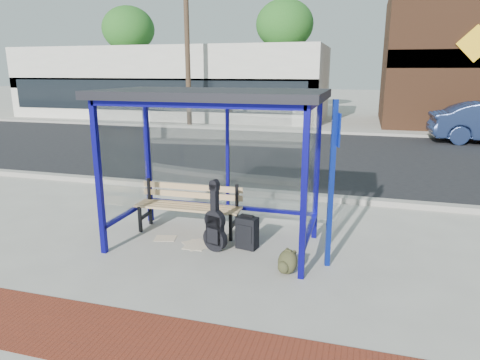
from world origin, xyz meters
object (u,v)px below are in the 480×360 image
(bench, at_px, (189,204))
(suitcase, at_px, (247,233))
(guitar_bag, at_px, (215,227))
(backpack, at_px, (287,263))

(bench, xyz_separation_m, suitcase, (1.15, -0.46, -0.23))
(bench, relative_size, suitcase, 3.29)
(guitar_bag, bearing_deg, backpack, -3.26)
(bench, distance_m, backpack, 2.23)
(backpack, bearing_deg, bench, 173.29)
(guitar_bag, xyz_separation_m, backpack, (1.19, -0.46, -0.23))
(guitar_bag, relative_size, backpack, 3.08)
(suitcase, bearing_deg, guitar_bag, -142.95)
(suitcase, height_order, backpack, suitcase)
(bench, xyz_separation_m, backpack, (1.90, -1.14, -0.32))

